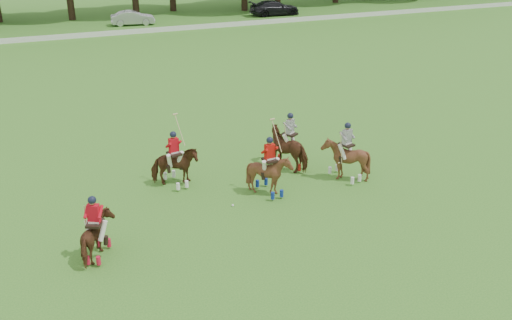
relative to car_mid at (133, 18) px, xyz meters
name	(u,v)px	position (x,y,z in m)	size (l,w,h in m)	color
ground	(247,260)	(-5.11, -42.50, -0.69)	(180.00, 180.00, 0.00)	#2F6F1F
boundary_rail	(86,35)	(-5.11, -4.50, -0.47)	(120.00, 0.10, 0.44)	white
car_mid	(133,18)	(0.00, 0.00, 0.00)	(1.46, 4.17, 1.37)	#AEAEB3
car_right	(275,8)	(15.17, 0.00, 0.09)	(2.17, 5.33, 1.55)	black
polo_red_a	(97,236)	(-9.38, -40.54, 0.07)	(1.44, 1.84, 2.15)	#462512
polo_red_b	(175,166)	(-5.73, -36.39, 0.13)	(1.78, 1.60, 2.82)	#462512
polo_red_c	(269,174)	(-2.59, -38.54, 0.16)	(1.47, 1.62, 2.88)	#462512
polo_stripe_a	(289,148)	(-0.78, -36.56, 0.21)	(1.89, 2.26, 2.44)	#462512
polo_stripe_b	(346,159)	(0.79, -38.51, 0.21)	(1.77, 1.89, 2.44)	#462512
polo_ball	(233,205)	(-4.28, -38.99, -0.64)	(0.09, 0.09, 0.09)	white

